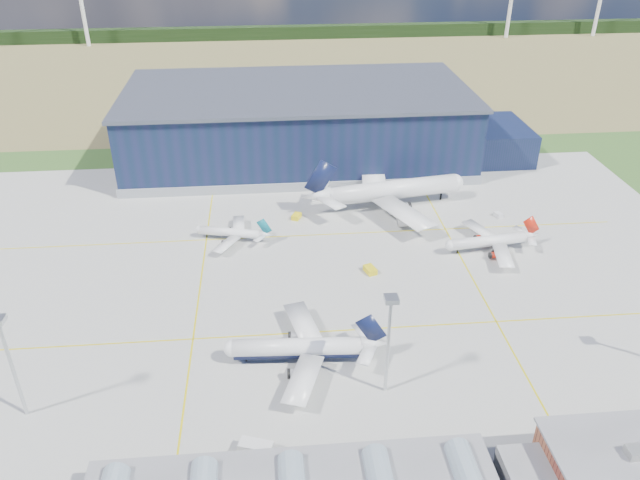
{
  "coord_description": "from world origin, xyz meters",
  "views": [
    {
      "loc": [
        -11.62,
        -122.37,
        88.93
      ],
      "look_at": [
        0.99,
        15.59,
        9.46
      ],
      "focal_mm": 35.0,
      "sensor_mm": 36.0,
      "label": 1
    }
  ],
  "objects_px": {
    "light_mast_center": "(389,330)",
    "gse_tug_c": "(296,216)",
    "airliner_red": "(489,236)",
    "gse_tug_a": "(370,270)",
    "gse_cart_a": "(499,215)",
    "gse_van_a": "(256,449)",
    "gse_van_c": "(584,435)",
    "gse_cart_b": "(322,197)",
    "airliner_regional": "(230,228)",
    "light_mast_west": "(7,352)",
    "car_b": "(600,445)",
    "hangar": "(305,127)",
    "airliner_navy": "(297,339)",
    "airliner_widebody": "(393,181)"
  },
  "relations": [
    {
      "from": "airliner_red",
      "to": "gse_cart_a",
      "type": "height_order",
      "value": "airliner_red"
    },
    {
      "from": "gse_tug_c",
      "to": "gse_cart_b",
      "type": "relative_size",
      "value": 1.05
    },
    {
      "from": "gse_cart_a",
      "to": "gse_tug_c",
      "type": "bearing_deg",
      "value": 158.77
    },
    {
      "from": "hangar",
      "to": "light_mast_west",
      "type": "xyz_separation_m",
      "value": [
        -62.81,
        -124.8,
        3.82
      ]
    },
    {
      "from": "light_mast_west",
      "to": "car_b",
      "type": "xyz_separation_m",
      "value": [
        106.1,
        -18.0,
        -14.77
      ]
    },
    {
      "from": "light_mast_center",
      "to": "airliner_red",
      "type": "distance_m",
      "value": 65.48
    },
    {
      "from": "light_mast_west",
      "to": "gse_van_a",
      "type": "distance_m",
      "value": 48.3
    },
    {
      "from": "gse_van_c",
      "to": "airliner_regional",
      "type": "bearing_deg",
      "value": 30.72
    },
    {
      "from": "airliner_regional",
      "to": "car_b",
      "type": "xyz_separation_m",
      "value": [
        69.1,
        -82.46,
        -3.1
      ]
    },
    {
      "from": "light_mast_west",
      "to": "car_b",
      "type": "height_order",
      "value": "light_mast_west"
    },
    {
      "from": "airliner_regional",
      "to": "hangar",
      "type": "bearing_deg",
      "value": -98.13
    },
    {
      "from": "airliner_widebody",
      "to": "car_b",
      "type": "height_order",
      "value": "airliner_widebody"
    },
    {
      "from": "light_mast_west",
      "to": "gse_cart_b",
      "type": "height_order",
      "value": "light_mast_west"
    },
    {
      "from": "airliner_navy",
      "to": "gse_cart_b",
      "type": "bearing_deg",
      "value": -95.81
    },
    {
      "from": "gse_van_c",
      "to": "gse_tug_c",
      "type": "bearing_deg",
      "value": 18.31
    },
    {
      "from": "gse_cart_a",
      "to": "gse_cart_b",
      "type": "relative_size",
      "value": 0.86
    },
    {
      "from": "hangar",
      "to": "gse_tug_a",
      "type": "xyz_separation_m",
      "value": [
        11.24,
        -81.14,
        -10.8
      ]
    },
    {
      "from": "gse_van_c",
      "to": "light_mast_center",
      "type": "bearing_deg",
      "value": 55.73
    },
    {
      "from": "airliner_navy",
      "to": "hangar",
      "type": "bearing_deg",
      "value": -91.45
    },
    {
      "from": "hangar",
      "to": "airliner_red",
      "type": "bearing_deg",
      "value": -58.0
    },
    {
      "from": "hangar",
      "to": "airliner_regional",
      "type": "relative_size",
      "value": 6.29
    },
    {
      "from": "light_mast_west",
      "to": "gse_van_a",
      "type": "relative_size",
      "value": 3.83
    },
    {
      "from": "airliner_red",
      "to": "gse_tug_a",
      "type": "xyz_separation_m",
      "value": [
        -34.25,
        -8.34,
        -3.78
      ]
    },
    {
      "from": "gse_cart_a",
      "to": "gse_van_c",
      "type": "xyz_separation_m",
      "value": [
        -14.4,
        -87.34,
        0.53
      ]
    },
    {
      "from": "airliner_regional",
      "to": "gse_cart_b",
      "type": "height_order",
      "value": "airliner_regional"
    },
    {
      "from": "gse_cart_b",
      "to": "airliner_regional",
      "type": "bearing_deg",
      "value": 168.59
    },
    {
      "from": "hangar",
      "to": "gse_tug_c",
      "type": "height_order",
      "value": "hangar"
    },
    {
      "from": "light_mast_center",
      "to": "airliner_regional",
      "type": "height_order",
      "value": "light_mast_center"
    },
    {
      "from": "gse_van_a",
      "to": "gse_tug_c",
      "type": "relative_size",
      "value": 1.73
    },
    {
      "from": "gse_cart_b",
      "to": "gse_van_c",
      "type": "distance_m",
      "value": 111.17
    },
    {
      "from": "hangar",
      "to": "airliner_regional",
      "type": "xyz_separation_m",
      "value": [
        -25.81,
        -60.34,
        -7.86
      ]
    },
    {
      "from": "gse_van_a",
      "to": "light_mast_center",
      "type": "bearing_deg",
      "value": -43.35
    },
    {
      "from": "hangar",
      "to": "airliner_navy",
      "type": "relative_size",
      "value": 4.12
    },
    {
      "from": "hangar",
      "to": "airliner_red",
      "type": "relative_size",
      "value": 5.15
    },
    {
      "from": "airliner_regional",
      "to": "gse_cart_b",
      "type": "distance_m",
      "value": 37.5
    },
    {
      "from": "gse_tug_a",
      "to": "gse_cart_a",
      "type": "height_order",
      "value": "gse_tug_a"
    },
    {
      "from": "light_mast_center",
      "to": "gse_tug_c",
      "type": "distance_m",
      "value": 78.26
    },
    {
      "from": "gse_tug_a",
      "to": "gse_cart_a",
      "type": "distance_m",
      "value": 52.24
    },
    {
      "from": "airliner_regional",
      "to": "gse_van_c",
      "type": "relative_size",
      "value": 4.83
    },
    {
      "from": "gse_van_a",
      "to": "car_b",
      "type": "bearing_deg",
      "value": -75.26
    },
    {
      "from": "hangar",
      "to": "gse_van_c",
      "type": "xyz_separation_m",
      "value": [
        41.14,
        -140.8,
        -10.47
      ]
    },
    {
      "from": "airliner_navy",
      "to": "gse_van_c",
      "type": "relative_size",
      "value": 7.37
    },
    {
      "from": "gse_van_a",
      "to": "gse_cart_b",
      "type": "bearing_deg",
      "value": 6.67
    },
    {
      "from": "hangar",
      "to": "car_b",
      "type": "height_order",
      "value": "hangar"
    },
    {
      "from": "light_mast_west",
      "to": "airliner_regional",
      "type": "xyz_separation_m",
      "value": [
        37.0,
        64.46,
        -11.68
      ]
    },
    {
      "from": "airliner_regional",
      "to": "gse_van_a",
      "type": "distance_m",
      "value": 78.62
    },
    {
      "from": "airliner_regional",
      "to": "airliner_red",
      "type": "bearing_deg",
      "value": -174.88
    },
    {
      "from": "light_mast_center",
      "to": "hangar",
      "type": "bearing_deg",
      "value": 93.3
    },
    {
      "from": "light_mast_center",
      "to": "gse_van_a",
      "type": "relative_size",
      "value": 3.83
    },
    {
      "from": "gse_van_a",
      "to": "gse_van_c",
      "type": "xyz_separation_m",
      "value": [
        59.86,
        -2.2,
        -0.17
      ]
    }
  ]
}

